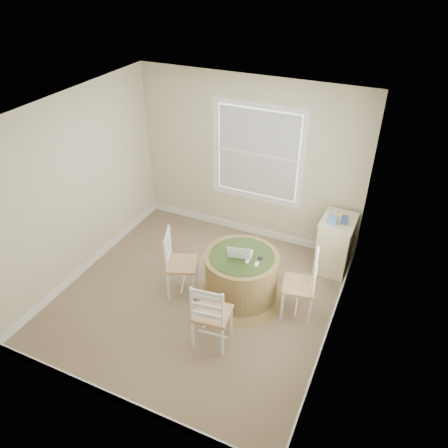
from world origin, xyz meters
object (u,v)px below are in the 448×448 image
at_px(chair_near, 212,313).
at_px(chair_left, 182,264).
at_px(chair_right, 299,285).
at_px(laptop, 240,254).
at_px(round_table, 241,275).
at_px(corner_chest, 335,244).

bearing_deg(chair_near, chair_left, -47.71).
height_order(chair_right, laptop, chair_right).
xyz_separation_m(chair_left, chair_right, (1.56, 0.24, 0.00)).
bearing_deg(chair_left, chair_right, -103.37).
relative_size(round_table, chair_left, 1.23).
relative_size(chair_right, corner_chest, 1.13).
bearing_deg(round_table, chair_near, -96.91).
distance_m(chair_right, corner_chest, 1.17).
bearing_deg(chair_right, corner_chest, 159.14).
distance_m(round_table, corner_chest, 1.53).
distance_m(round_table, chair_left, 0.82).
height_order(chair_near, chair_right, same).
relative_size(chair_near, laptop, 2.64).
bearing_deg(chair_near, corner_chest, -123.18).
xyz_separation_m(chair_left, chair_near, (0.78, -0.66, 0.00)).
distance_m(round_table, chair_right, 0.79).
distance_m(chair_near, chair_right, 1.20).
xyz_separation_m(chair_right, corner_chest, (0.21, 1.15, -0.05)).
height_order(round_table, chair_left, chair_left).
bearing_deg(laptop, round_table, 165.69).
bearing_deg(chair_left, corner_chest, -73.99).
height_order(chair_near, corner_chest, chair_near).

